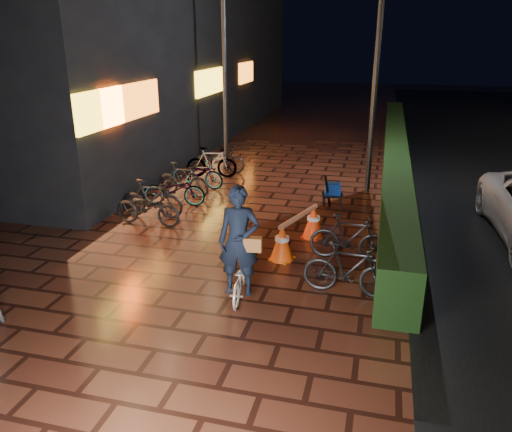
# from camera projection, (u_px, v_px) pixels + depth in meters

# --- Properties ---
(ground) EXTENTS (80.00, 80.00, 0.00)m
(ground) POSITION_uv_depth(u_px,v_px,m) (227.00, 255.00, 10.11)
(ground) COLOR #381911
(ground) RESTS_ON ground
(hedge) EXTENTS (0.70, 20.00, 1.00)m
(hedge) POSITION_uv_depth(u_px,v_px,m) (395.00, 154.00, 16.45)
(hedge) COLOR black
(hedge) RESTS_ON ground
(storefront_block) EXTENTS (12.09, 22.00, 9.00)m
(storefront_block) POSITION_uv_depth(u_px,v_px,m) (94.00, 28.00, 21.26)
(storefront_block) COLOR black
(storefront_block) RESTS_ON ground
(lamp_post_hedge) EXTENTS (0.53, 0.28, 5.61)m
(lamp_post_hedge) POSITION_uv_depth(u_px,v_px,m) (375.00, 80.00, 13.27)
(lamp_post_hedge) COLOR black
(lamp_post_hedge) RESTS_ON ground
(lamp_post_sf) EXTENTS (0.54, 0.20, 5.68)m
(lamp_post_sf) POSITION_uv_depth(u_px,v_px,m) (225.00, 70.00, 16.33)
(lamp_post_sf) COLOR black
(lamp_post_sf) RESTS_ON ground
(cyclist) EXTENTS (0.75, 1.43, 1.99)m
(cyclist) POSITION_uv_depth(u_px,v_px,m) (240.00, 258.00, 8.25)
(cyclist) COLOR silver
(cyclist) RESTS_ON ground
(traffic_barrier) EXTENTS (0.94, 1.82, 0.74)m
(traffic_barrier) POSITION_uv_depth(u_px,v_px,m) (299.00, 231.00, 10.36)
(traffic_barrier) COLOR #FF4B0D
(traffic_barrier) RESTS_ON ground
(cart_assembly) EXTENTS (0.60, 0.63, 0.98)m
(cart_assembly) POSITION_uv_depth(u_px,v_px,m) (332.00, 190.00, 12.64)
(cart_assembly) COLOR black
(cart_assembly) RESTS_ON ground
(parked_bikes_storefront) EXTENTS (1.89, 5.64, 0.95)m
(parked_bikes_storefront) POSITION_uv_depth(u_px,v_px,m) (187.00, 180.00, 13.78)
(parked_bikes_storefront) COLOR black
(parked_bikes_storefront) RESTS_ON ground
(parked_bikes_hedge) EXTENTS (1.69, 1.95, 0.95)m
(parked_bikes_hedge) POSITION_uv_depth(u_px,v_px,m) (349.00, 253.00, 9.09)
(parked_bikes_hedge) COLOR black
(parked_bikes_hedge) RESTS_ON ground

